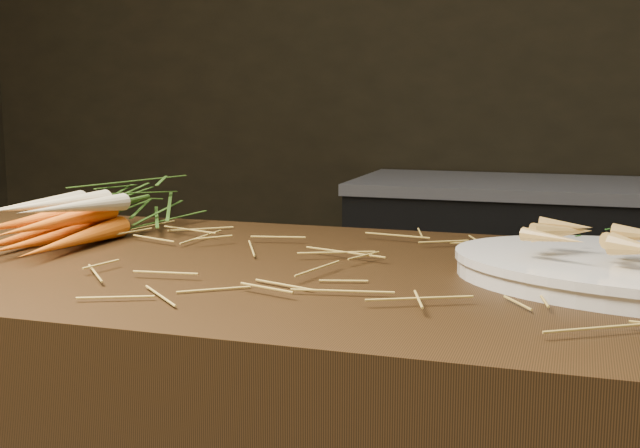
{
  "coord_description": "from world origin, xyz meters",
  "views": [
    {
      "loc": [
        0.17,
        -0.75,
        1.14
      ],
      "look_at": [
        -0.17,
        0.31,
        0.96
      ],
      "focal_mm": 45.0,
      "sensor_mm": 36.0,
      "label": 1
    }
  ],
  "objects": [
    {
      "name": "straw_bedding",
      "position": [
        0.0,
        0.3,
        0.91
      ],
      "size": [
        1.4,
        0.6,
        0.02
      ],
      "primitive_type": null,
      "color": "#A28137",
      "rests_on": "main_counter"
    },
    {
      "name": "back_counter",
      "position": [
        0.3,
        2.18,
        0.42
      ],
      "size": [
        1.82,
        0.62,
        0.84
      ],
      "color": "black",
      "rests_on": "ground"
    },
    {
      "name": "root_veg_bunch",
      "position": [
        -0.6,
        0.44,
        0.95
      ],
      "size": [
        0.18,
        0.51,
        0.09
      ],
      "rotation": [
        0.0,
        0.0,
        -0.07
      ],
      "color": "#E24100",
      "rests_on": "main_counter"
    }
  ]
}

